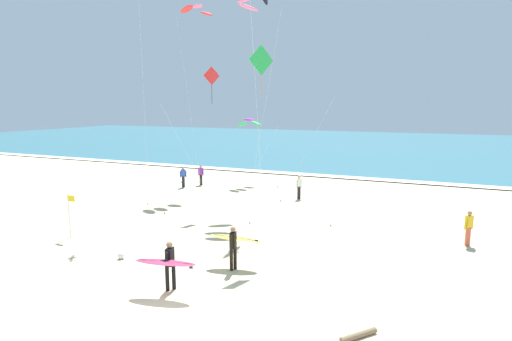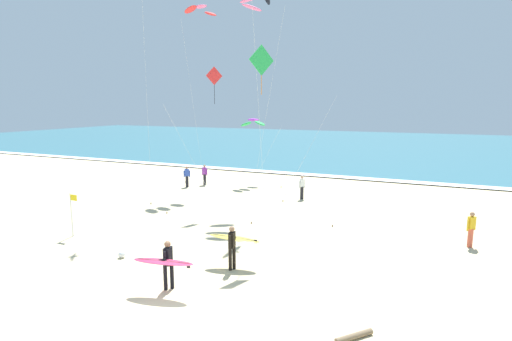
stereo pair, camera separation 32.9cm
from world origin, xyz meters
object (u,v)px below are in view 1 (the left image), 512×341
at_px(kite_diamond_emerald_far, 264,67).
at_px(kite_diamond_scarlet_close, 210,82).
at_px(surfer_trailing, 168,262).
at_px(bystander_purple_top, 201,175).
at_px(lifeguard_flag, 70,211).
at_px(bystander_blue_top, 183,177).
at_px(driftwood_log, 359,335).
at_px(bystander_white_top, 299,187).
at_px(beach_ball, 121,255).
at_px(kite_arc_golden_low, 249,1).
at_px(kite_arc_rose_distant, 197,10).
at_px(surfer_lead, 234,242).
at_px(bystander_yellow_top, 469,228).
at_px(kite_arc_violet_mid, 249,122).

distance_m(kite_diamond_emerald_far, kite_diamond_scarlet_close, 7.21).
xyz_separation_m(surfer_trailing, bystander_purple_top, (-8.27, 16.11, -0.23)).
xyz_separation_m(bystander_purple_top, lifeguard_flag, (0.75, -13.21, 0.45)).
xyz_separation_m(kite_diamond_emerald_far, lifeguard_flag, (-8.64, -2.78, -6.49)).
height_order(bystander_blue_top, driftwood_log, bystander_blue_top).
height_order(bystander_purple_top, bystander_blue_top, same).
height_order(bystander_white_top, beach_ball, bystander_white_top).
bearing_deg(kite_arc_golden_low, beach_ball, -94.44).
distance_m(surfer_trailing, kite_arc_rose_distant, 21.17).
xyz_separation_m(surfer_lead, kite_diamond_scarlet_close, (-5.35, 7.89, 6.45)).
bearing_deg(lifeguard_flag, surfer_lead, -1.63).
bearing_deg(surfer_trailing, kite_diamond_scarlet_close, 111.76).
xyz_separation_m(kite_arc_rose_distant, bystander_yellow_top, (17.63, -6.70, -12.04)).
bearing_deg(kite_arc_golden_low, kite_arc_violet_mid, 113.44).
height_order(kite_arc_violet_mid, beach_ball, kite_arc_violet_mid).
xyz_separation_m(surfer_lead, bystander_purple_top, (-9.41, 13.46, -0.23)).
xyz_separation_m(surfer_lead, lifeguard_flag, (-8.66, 0.25, 0.22)).
distance_m(kite_arc_rose_distant, bystander_yellow_top, 22.37).
xyz_separation_m(surfer_trailing, kite_diamond_emerald_far, (1.12, 5.68, 6.72)).
distance_m(kite_diamond_scarlet_close, lifeguard_flag, 10.40).
bearing_deg(kite_diamond_scarlet_close, lifeguard_flag, -113.42).
relative_size(bystander_blue_top, lifeguard_flag, 0.76).
bearing_deg(bystander_purple_top, driftwood_log, -48.41).
xyz_separation_m(kite_diamond_scarlet_close, bystander_white_top, (4.31, 4.08, -6.68)).
height_order(kite_diamond_emerald_far, bystander_purple_top, kite_diamond_emerald_far).
xyz_separation_m(bystander_blue_top, bystander_white_top, (9.17, -0.25, 0.00)).
xyz_separation_m(kite_arc_violet_mid, driftwood_log, (11.39, -18.62, -4.73)).
xyz_separation_m(bystander_blue_top, lifeguard_flag, (1.56, -11.97, 0.45)).
height_order(surfer_lead, beach_ball, surfer_lead).
height_order(kite_diamond_emerald_far, kite_arc_rose_distant, kite_arc_rose_distant).
bearing_deg(lifeguard_flag, surfer_trailing, -21.10).
distance_m(bystander_purple_top, bystander_white_top, 8.50).
distance_m(kite_arc_violet_mid, beach_ball, 17.36).
relative_size(kite_diamond_emerald_far, kite_diamond_scarlet_close, 1.03).
relative_size(bystander_blue_top, driftwood_log, 1.36).
height_order(surfer_trailing, bystander_yellow_top, surfer_trailing).
bearing_deg(driftwood_log, bystander_blue_top, 135.38).
bearing_deg(kite_arc_violet_mid, bystander_yellow_top, -32.59).
bearing_deg(kite_diamond_scarlet_close, kite_arc_golden_low, 53.63).
height_order(kite_arc_golden_low, kite_diamond_scarlet_close, kite_arc_golden_low).
height_order(surfer_lead, surfer_trailing, same).
bearing_deg(bystander_yellow_top, kite_diamond_scarlet_close, 173.34).
relative_size(kite_arc_golden_low, driftwood_log, 10.85).
xyz_separation_m(kite_diamond_scarlet_close, beach_ball, (0.71, -8.84, -7.35)).
xyz_separation_m(surfer_trailing, driftwood_log, (6.27, -0.27, -0.96)).
height_order(bystander_blue_top, lifeguard_flag, lifeguard_flag).
height_order(kite_arc_golden_low, lifeguard_flag, kite_arc_golden_low).
xyz_separation_m(kite_arc_rose_distant, driftwood_log, (14.28, -15.90, -12.77)).
height_order(surfer_trailing, lifeguard_flag, lifeguard_flag).
distance_m(surfer_lead, bystander_purple_top, 16.43).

